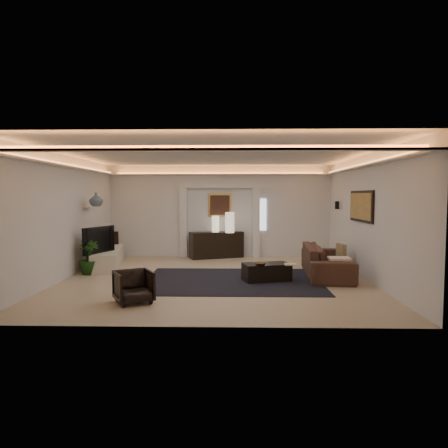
{
  "coord_description": "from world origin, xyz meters",
  "views": [
    {
      "loc": [
        0.43,
        -9.38,
        1.95
      ],
      "look_at": [
        0.2,
        0.6,
        1.25
      ],
      "focal_mm": 32.48,
      "sensor_mm": 36.0,
      "label": 1
    }
  ],
  "objects_px": {
    "armchair": "(134,287)",
    "sofa": "(326,261)",
    "console": "(216,245)",
    "coffee_table": "(266,272)"
  },
  "relations": [
    {
      "from": "console",
      "to": "coffee_table",
      "type": "distance_m",
      "value": 3.67
    },
    {
      "from": "console",
      "to": "armchair",
      "type": "bearing_deg",
      "value": -124.56
    },
    {
      "from": "console",
      "to": "sofa",
      "type": "bearing_deg",
      "value": -66.46
    },
    {
      "from": "coffee_table",
      "to": "sofa",
      "type": "bearing_deg",
      "value": 7.81
    },
    {
      "from": "sofa",
      "to": "coffee_table",
      "type": "bearing_deg",
      "value": 117.01
    },
    {
      "from": "console",
      "to": "coffee_table",
      "type": "xyz_separation_m",
      "value": [
        1.3,
        -3.43,
        -0.2
      ]
    },
    {
      "from": "coffee_table",
      "to": "armchair",
      "type": "relative_size",
      "value": 1.59
    },
    {
      "from": "sofa",
      "to": "coffee_table",
      "type": "xyz_separation_m",
      "value": [
        -1.5,
        -0.61,
        -0.16
      ]
    },
    {
      "from": "sofa",
      "to": "coffee_table",
      "type": "distance_m",
      "value": 1.63
    },
    {
      "from": "armchair",
      "to": "sofa",
      "type": "bearing_deg",
      "value": 3.66
    }
  ]
}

